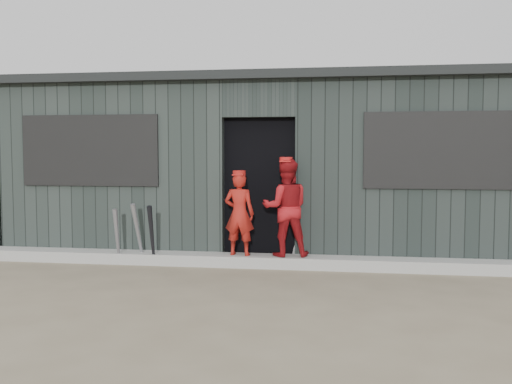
% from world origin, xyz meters
% --- Properties ---
extents(ground, '(80.00, 80.00, 0.00)m').
position_xyz_m(ground, '(0.00, 0.00, 0.00)').
color(ground, '#6A5E49').
rests_on(ground, ground).
extents(curb, '(8.00, 0.36, 0.15)m').
position_xyz_m(curb, '(0.00, 1.82, 0.07)').
color(curb, gray).
rests_on(curb, ground).
extents(bat_left, '(0.13, 0.33, 0.84)m').
position_xyz_m(bat_left, '(-1.62, 1.75, 0.42)').
color(bat_left, gray).
rests_on(bat_left, ground).
extents(bat_mid, '(0.08, 0.18, 0.77)m').
position_xyz_m(bat_mid, '(-1.88, 1.64, 0.39)').
color(bat_mid, gray).
rests_on(bat_mid, ground).
extents(bat_right, '(0.10, 0.31, 0.83)m').
position_xyz_m(bat_right, '(-1.37, 1.60, 0.41)').
color(bat_right, black).
rests_on(bat_right, ground).
extents(player_red_left, '(0.43, 0.30, 1.11)m').
position_xyz_m(player_red_left, '(-0.23, 1.81, 0.70)').
color(player_red_left, maroon).
rests_on(player_red_left, curb).
extents(player_red_right, '(0.70, 0.59, 1.29)m').
position_xyz_m(player_red_right, '(0.39, 1.84, 0.79)').
color(player_red_right, maroon).
rests_on(player_red_right, curb).
extents(player_grey_back, '(0.72, 0.50, 1.41)m').
position_xyz_m(player_grey_back, '(0.50, 2.36, 0.70)').
color(player_grey_back, '#A7A7A7').
rests_on(player_grey_back, ground).
extents(dugout, '(8.30, 3.30, 2.62)m').
position_xyz_m(dugout, '(-0.00, 3.50, 1.29)').
color(dugout, black).
rests_on(dugout, ground).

